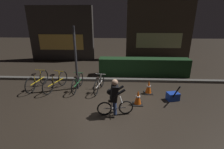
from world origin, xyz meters
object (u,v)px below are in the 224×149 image
at_px(parked_bike_leftmost, 38,81).
at_px(traffic_cone_near, 138,98).
at_px(parked_bike_left_mid, 56,82).
at_px(parked_bike_center_right, 99,84).
at_px(street_post, 76,59).
at_px(cyclist, 114,97).
at_px(traffic_cone_far, 149,87).
at_px(blue_crate, 173,96).
at_px(closed_umbrella, 175,94).
at_px(parked_bike_center_left, 78,83).

bearing_deg(parked_bike_leftmost, traffic_cone_near, -98.92).
xyz_separation_m(parked_bike_left_mid, parked_bike_center_right, (1.92, -0.04, -0.04)).
distance_m(street_post, cyclist, 2.73).
bearing_deg(traffic_cone_far, traffic_cone_near, -119.85).
xyz_separation_m(parked_bike_leftmost, blue_crate, (5.73, -0.84, -0.21)).
height_order(blue_crate, closed_umbrella, closed_umbrella).
bearing_deg(parked_bike_center_left, traffic_cone_far, -90.31).
xyz_separation_m(parked_bike_center_right, cyclist, (0.72, -1.81, 0.31)).
bearing_deg(cyclist, blue_crate, 17.45).
distance_m(street_post, parked_bike_center_left, 1.04).
xyz_separation_m(parked_bike_left_mid, cyclist, (2.64, -1.85, 0.27)).
bearing_deg(traffic_cone_near, traffic_cone_far, 60.15).
bearing_deg(parked_bike_center_left, street_post, 18.41).
relative_size(parked_bike_left_mid, parked_bike_center_left, 1.06).
xyz_separation_m(traffic_cone_far, blue_crate, (0.85, -0.54, -0.13)).
relative_size(parked_bike_leftmost, traffic_cone_near, 3.08).
distance_m(street_post, parked_bike_center_right, 1.45).
bearing_deg(traffic_cone_near, street_post, 152.98).
xyz_separation_m(parked_bike_center_right, blue_crate, (2.94, -0.71, -0.17)).
relative_size(traffic_cone_far, cyclist, 0.46).
bearing_deg(blue_crate, cyclist, -153.83).
relative_size(street_post, parked_bike_leftmost, 1.60).
distance_m(parked_bike_left_mid, traffic_cone_near, 3.66).
bearing_deg(closed_umbrella, parked_bike_left_mid, -122.61).
xyz_separation_m(parked_bike_leftmost, closed_umbrella, (5.71, -1.09, 0.03)).
bearing_deg(blue_crate, parked_bike_center_left, 168.70).
bearing_deg(traffic_cone_far, blue_crate, -32.59).
relative_size(street_post, parked_bike_center_left, 1.76).
bearing_deg(street_post, cyclist, -49.37).
xyz_separation_m(parked_bike_center_left, traffic_cone_near, (2.52, -1.18, -0.06)).
distance_m(parked_bike_leftmost, parked_bike_left_mid, 0.87).
distance_m(parked_bike_leftmost, parked_bike_center_right, 2.79).
xyz_separation_m(parked_bike_center_left, parked_bike_center_right, (0.96, -0.07, -0.01)).
height_order(parked_bike_left_mid, closed_umbrella, parked_bike_left_mid).
bearing_deg(street_post, closed_umbrella, -16.36).
height_order(street_post, cyclist, street_post).
bearing_deg(parked_bike_left_mid, traffic_cone_far, -76.30).
bearing_deg(street_post, parked_bike_center_right, -10.69).
relative_size(parked_bike_left_mid, parked_bike_center_right, 1.10).
bearing_deg(cyclist, parked_bike_center_left, 123.16).
bearing_deg(closed_umbrella, parked_bike_center_right, -129.15).
bearing_deg(blue_crate, street_post, 167.13).
xyz_separation_m(traffic_cone_near, traffic_cone_far, (0.54, 0.94, 0.01)).
distance_m(parked_bike_center_left, traffic_cone_far, 3.07).
height_order(street_post, parked_bike_center_left, street_post).
relative_size(parked_bike_leftmost, blue_crate, 3.86).
distance_m(parked_bike_center_right, blue_crate, 3.03).
relative_size(parked_bike_left_mid, cyclist, 1.31).
bearing_deg(blue_crate, closed_umbrella, -94.57).
height_order(parked_bike_left_mid, traffic_cone_near, parked_bike_left_mid).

